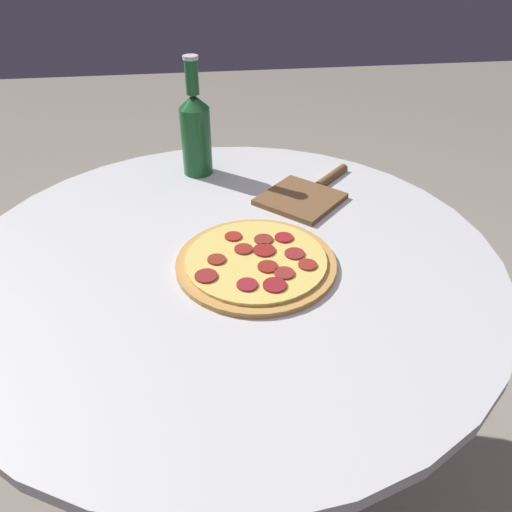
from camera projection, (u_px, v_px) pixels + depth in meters
name	position (u px, v px, depth m)	size (l,w,h in m)	color
ground_plane	(237.00, 471.00, 1.35)	(8.00, 8.00, 0.00)	gray
table	(231.00, 320.00, 1.03)	(1.01, 1.01, 0.72)	silver
pizza	(256.00, 262.00, 0.90)	(0.29, 0.29, 0.02)	#C68E47
beer_bottle	(196.00, 131.00, 1.16)	(0.07, 0.07, 0.27)	#195628
pizza_paddle	(306.00, 195.00, 1.11)	(0.26, 0.26, 0.02)	brown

